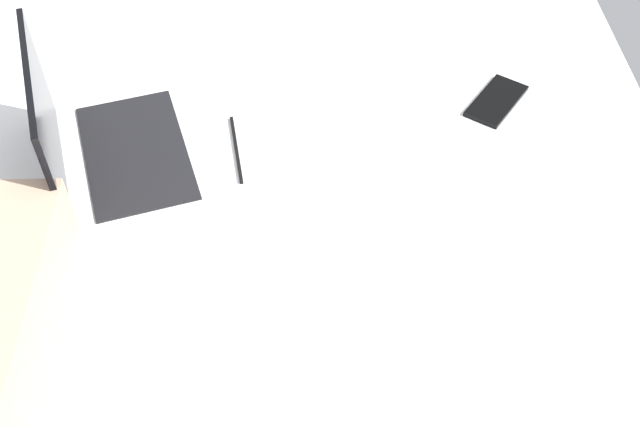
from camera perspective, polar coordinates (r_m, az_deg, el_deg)
bed_mattress at (r=126.62cm, az=-3.48°, el=-5.40°), size 180.00×140.00×18.00cm
laptop at (r=133.91cm, az=-15.68°, el=4.73°), size 38.23×31.55×23.00cm
cell_phone at (r=148.33cm, az=13.04°, el=8.20°), size 15.32×13.74×0.80cm
charger_cable at (r=135.62cm, az=-6.27°, el=4.81°), size 16.89×3.17×0.60cm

